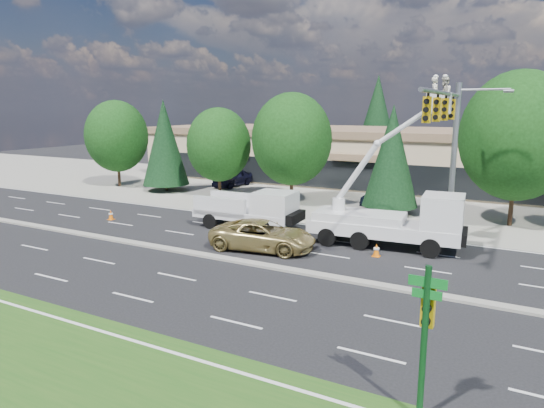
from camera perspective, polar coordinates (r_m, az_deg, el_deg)
The scene contains 24 objects.
ground at distance 25.33m, azimuth -6.57°, elevation -6.35°, with size 140.00×140.00×0.00m, color black.
concrete_apron at distance 42.80m, azimuth 8.84°, elevation 0.86°, with size 140.00×22.00×0.01m, color gray.
road_median at distance 25.31m, azimuth -6.57°, elevation -6.22°, with size 120.00×0.55×0.12m, color gray.
strip_mall at distance 51.86m, azimuth 12.64°, elevation 5.67°, with size 50.40×15.40×5.50m.
tree_front_a at distance 50.04m, azimuth -17.81°, elevation 7.60°, with size 6.04×6.04×8.38m.
tree_front_b at distance 45.95m, azimuth -12.52°, elevation 7.08°, with size 4.25×4.25×8.38m.
tree_front_c at distance 42.29m, azimuth -6.28°, elevation 6.94°, with size 5.54×5.54×7.69m.
tree_front_d at distance 38.73m, azimuth 2.35°, elevation 7.62°, with size 6.38×6.38×8.86m.
tree_front_e at distance 36.05m, azimuth 13.90°, elevation 5.50°, with size 3.99×3.99×7.87m.
tree_front_f at distance 34.82m, azimuth 26.97°, elevation 7.14°, with size 7.22×7.22×10.02m.
tree_back_a at distance 69.59m, azimuth 0.94°, elevation 8.57°, with size 4.14×4.14×8.17m.
tree_back_b at distance 64.32m, azimuth 12.26°, elevation 9.81°, with size 5.95×5.95×11.73m.
tree_back_c at distance 61.96m, azimuth 24.83°, elevation 7.53°, with size 4.46×4.46×8.80m.
signal_mast at distance 27.13m, azimuth 20.19°, elevation 7.25°, with size 2.76×10.16×9.00m.
street_sign_pole at distance 12.63m, azimuth 17.63°, elevation -13.53°, with size 0.90×0.44×4.00m.
utility_pickup at distance 30.92m, azimuth -2.35°, elevation -1.07°, with size 6.67×2.86×2.52m.
bucket_truck at distance 27.34m, azimuth 14.64°, elevation -1.08°, with size 8.41×3.24×9.27m.
traffic_cone_a at distance 35.40m, azimuth -18.43°, elevation -1.22°, with size 0.40×0.40×0.70m.
traffic_cone_b at distance 29.36m, azimuth -6.51°, elevation -3.20°, with size 0.40×0.40×0.70m.
traffic_cone_c at distance 28.88m, azimuth -3.08°, elevation -3.38°, with size 0.40×0.40×0.70m.
traffic_cone_d at distance 25.95m, azimuth 12.18°, elevation -5.32°, with size 0.40×0.40×0.70m.
minivan at distance 26.46m, azimuth -1.06°, elevation -3.70°, with size 2.65×5.76×1.60m, color tan.
parked_car_west at distance 48.02m, azimuth -4.65°, elevation 3.09°, with size 1.98×4.93×1.68m, color black.
parked_car_east at distance 39.10m, azimuth 13.19°, elevation 0.85°, with size 1.63×4.67×1.54m, color black.
Camera 1 is at (13.88, -19.77, 7.63)m, focal length 32.00 mm.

